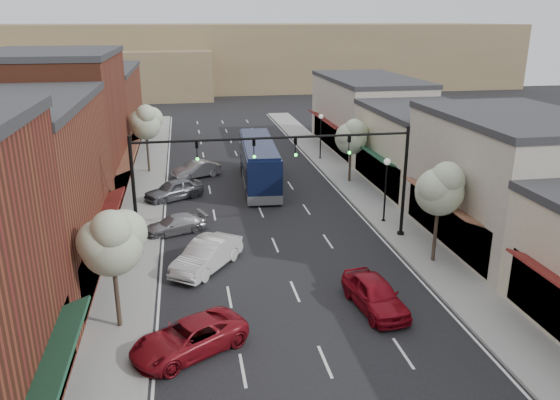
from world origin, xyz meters
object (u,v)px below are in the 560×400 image
tree_left_near (112,240)px  lamp_post_near (386,180)px  signal_mast_right (368,167)px  red_hatchback (375,294)px  tree_right_near (441,187)px  parked_car_a (189,338)px  tree_left_far (146,121)px  parked_car_c (175,224)px  signal_mast_left (176,176)px  coach_bus (259,162)px  lamp_post_far (321,129)px  parked_car_b (207,255)px  tree_right_far (352,136)px  parked_car_d (174,190)px  parked_car_e (196,170)px

tree_left_near → lamp_post_near: tree_left_near is taller
signal_mast_right → red_hatchback: size_ratio=1.81×
tree_right_near → tree_left_near: 17.08m
lamp_post_near → parked_car_a: bearing=-135.5°
tree_left_far → parked_car_c: bearing=-81.2°
red_hatchback → parked_car_a: bearing=-173.5°
signal_mast_left → coach_bus: (6.42, 12.74, -2.74)m
signal_mast_left → tree_right_near: signal_mast_left is taller
tree_left_far → lamp_post_far: 16.26m
signal_mast_right → parked_car_b: size_ratio=1.65×
signal_mast_right → tree_right_far: 12.27m
tree_right_far → parked_car_a: size_ratio=1.11×
lamp_post_far → coach_bus: bearing=-133.9°
parked_car_d → parked_car_a: bearing=-28.4°
tree_left_far → parked_car_e: 6.02m
red_hatchback → tree_left_near: bearing=171.7°
red_hatchback → lamp_post_near: bearing=60.7°
lamp_post_far → parked_car_a: size_ratio=0.91×
signal_mast_left → parked_car_c: signal_mast_left is taller
red_hatchback → parked_car_d: (-9.40, 18.34, -0.00)m
parked_car_a → parked_car_c: size_ratio=1.21×
parked_car_b → parked_car_d: (-1.85, 12.59, -0.05)m
red_hatchback → tree_left_far: bearing=106.9°
parked_car_c → tree_left_near: bearing=-31.8°
signal_mast_left → parked_car_b: (1.42, -2.58, -3.80)m
tree_right_far → tree_left_near: (-16.60, -20.00, 0.23)m
signal_mast_right → red_hatchback: signal_mast_right is taller
tree_right_far → parked_car_a: bearing=-121.5°
signal_mast_left → tree_right_near: size_ratio=1.38×
tree_right_near → parked_car_b: 13.14m
tree_left_far → coach_bus: 10.79m
tree_left_far → red_hatchback: tree_left_far is taller
tree_left_near → red_hatchback: (11.60, -0.27, -3.45)m
lamp_post_far → parked_car_d: lamp_post_far is taller
coach_bus → red_hatchback: bearing=-79.6°
signal_mast_left → tree_left_near: 8.48m
signal_mast_left → parked_car_d: size_ratio=1.82×
tree_left_far → red_hatchback: 28.97m
coach_bus → parked_car_c: (-6.74, -9.69, -1.29)m
signal_mast_right → tree_left_far: bearing=127.7°
parked_car_e → signal_mast_right: bearing=8.1°
tree_left_near → parked_car_b: size_ratio=1.14×
tree_right_far → lamp_post_near: size_ratio=1.22×
tree_right_far → signal_mast_left: bearing=-139.5°
signal_mast_left → lamp_post_far: 24.14m
parked_car_b → parked_car_d: size_ratio=1.10×
lamp_post_far → parked_car_d: size_ratio=0.98×
tree_right_far → parked_car_e: bearing=162.8°
signal_mast_left → red_hatchback: 12.83m
lamp_post_near → coach_bus: (-7.00, 10.24, -1.13)m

